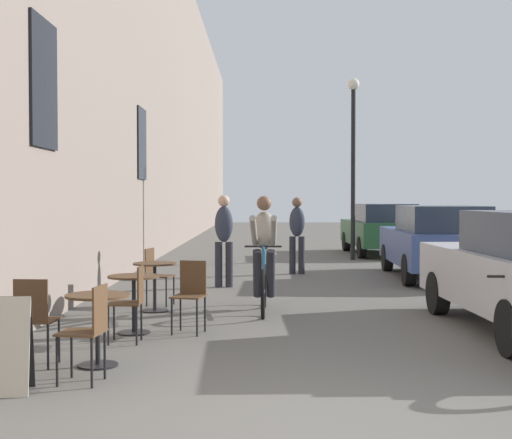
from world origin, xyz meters
The scene contains 16 objects.
ground_plane centered at (0.00, 0.00, 0.00)m, with size 88.00×88.00×0.00m, color #5B5954.
building_facade_left centered at (-3.45, 14.00, 5.14)m, with size 0.54×68.00×10.28m.
cafe_table_near centered at (-1.95, 2.03, 0.52)m, with size 0.64×0.64×0.72m.
cafe_chair_near_toward_street centered at (-1.87, 1.37, 0.52)m, with size 0.43×0.43×0.89m.
cafe_chair_near_toward_wall centered at (-2.55, 1.95, 0.52)m, with size 0.40×0.40×0.89m.
cafe_table_mid centered at (-1.90, 3.76, 0.52)m, with size 0.64×0.64×0.72m.
cafe_chair_mid_toward_street centered at (-1.20, 3.83, 0.52)m, with size 0.45×0.45×0.89m.
cafe_chair_mid_toward_wall centered at (-1.82, 3.19, 0.52)m, with size 0.38×0.38×0.89m.
cafe_table_far centered at (-1.90, 5.49, 0.52)m, with size 0.64×0.64×0.72m.
cafe_chair_far_toward_street centered at (-1.97, 6.09, 0.52)m, with size 0.46×0.46×0.89m.
cyclist_on_bicycle centered at (-0.28, 5.54, 0.81)m, with size 0.52×1.76×1.74m.
pedestrian_near centered at (-1.03, 8.38, 0.98)m, with size 0.36×0.27×1.73m.
pedestrian_mid centered at (0.46, 10.74, 0.95)m, with size 0.34×0.24×1.69m.
street_lamp centered at (2.15, 14.35, 3.11)m, with size 0.32×0.32×4.90m.
parked_car_second centered at (3.33, 9.83, 0.79)m, with size 1.91×4.32×1.52m.
parked_car_third centered at (3.21, 16.11, 0.78)m, with size 1.91×4.29×1.51m.
Camera 1 is at (-0.31, -5.08, 1.68)m, focal length 50.42 mm.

